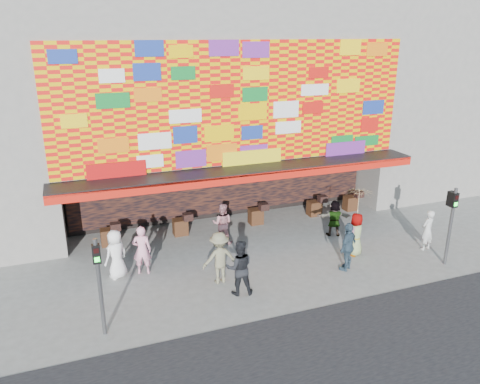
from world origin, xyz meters
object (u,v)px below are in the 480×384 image
at_px(ped_c, 239,268).
at_px(ped_i, 222,223).
at_px(ped_a, 116,254).
at_px(ped_d, 219,258).
at_px(ped_b, 142,250).
at_px(ped_e, 348,247).
at_px(ped_h, 427,230).
at_px(signal_right, 452,218).
at_px(ped_f, 334,218).
at_px(ped_g, 356,234).
at_px(signal_left, 99,276).
at_px(parasol, 359,201).

bearing_deg(ped_c, ped_i, -87.96).
distance_m(ped_a, ped_d, 3.65).
distance_m(ped_b, ped_d, 2.86).
relative_size(ped_c, ped_e, 1.04).
bearing_deg(ped_e, ped_h, 153.92).
height_order(ped_b, ped_e, ped_e).
relative_size(ped_a, ped_b, 0.98).
relative_size(signal_right, ped_e, 1.64).
height_order(ped_e, ped_f, ped_e).
distance_m(ped_e, ped_f, 3.06).
bearing_deg(ped_f, ped_i, 9.70).
height_order(signal_right, ped_g, signal_right).
bearing_deg(ped_g, ped_b, -41.53).
bearing_deg(ped_i, ped_h, -177.86).
bearing_deg(ped_a, ped_h, 138.11).
relative_size(ped_a, ped_i, 1.04).
height_order(ped_f, ped_h, ped_h).
relative_size(signal_right, ped_a, 1.67).
bearing_deg(ped_c, ped_h, -163.77).
xyz_separation_m(ped_d, ped_g, (5.62, 0.20, -0.07)).
height_order(signal_left, parasol, signal_left).
relative_size(signal_right, ped_c, 1.58).
distance_m(ped_d, ped_h, 8.56).
xyz_separation_m(ped_c, parasol, (5.24, 1.13, 1.26)).
xyz_separation_m(ped_c, ped_g, (5.24, 1.13, -0.10)).
distance_m(signal_left, ped_a, 3.47).
bearing_deg(ped_i, signal_right, 173.90).
distance_m(signal_left, signal_right, 12.40).
distance_m(ped_d, ped_e, 4.71).
bearing_deg(ped_a, ped_c, 113.09).
height_order(ped_a, ped_e, ped_e).
height_order(ped_d, ped_i, ped_d).
height_order(signal_right, ped_c, signal_right).
relative_size(ped_b, ped_i, 1.06).
xyz_separation_m(ped_b, ped_c, (2.77, -2.51, 0.04)).
xyz_separation_m(ped_a, ped_i, (4.40, 1.44, -0.04)).
relative_size(ped_c, ped_f, 1.21).
xyz_separation_m(ped_a, ped_c, (3.67, -2.52, 0.05)).
relative_size(ped_e, ped_i, 1.07).
height_order(ped_a, ped_d, ped_d).
xyz_separation_m(signal_right, ped_b, (-10.76, 3.23, -0.95)).
bearing_deg(ped_a, ped_d, 121.89).
bearing_deg(ped_i, parasol, 174.70).
height_order(ped_d, ped_g, ped_d).
height_order(ped_d, ped_f, ped_d).
distance_m(signal_right, ped_e, 3.94).
distance_m(signal_right, parasol, 3.34).
relative_size(ped_b, ped_e, 1.00).
distance_m(signal_left, ped_c, 4.56).
height_order(ped_d, ped_e, ped_d).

